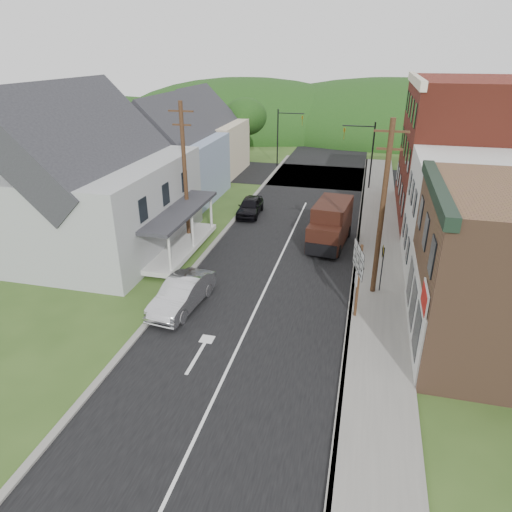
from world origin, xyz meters
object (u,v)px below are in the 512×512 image
Objects in this scene: dark_sedan at (250,207)px; delivery_van at (330,225)px; silver_sedan at (182,294)px; warning_sign at (382,262)px; route_sign_cluster at (358,271)px.

dark_sedan is 0.77× the size of delivery_van.
silver_sedan is 1.76× the size of warning_sign.
dark_sedan is 15.81m from route_sign_cluster.
warning_sign is (3.19, -5.87, 0.40)m from delivery_van.
dark_sedan is 7.94m from delivery_van.
dark_sedan is (-0.21, 14.24, -0.07)m from silver_sedan.
route_sign_cluster is at bearing -70.57° from delivery_van.
route_sign_cluster is (8.55, -13.17, 1.84)m from dark_sedan.
route_sign_cluster is 1.40× the size of warning_sign.
route_sign_cluster reaches higher than delivery_van.
route_sign_cluster is at bearing -115.34° from warning_sign.
route_sign_cluster is 3.16m from warning_sign.
dark_sedan is at bearing 130.24° from warning_sign.
silver_sedan is at bearing -160.66° from warning_sign.
warning_sign is at bearing 28.68° from silver_sedan.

